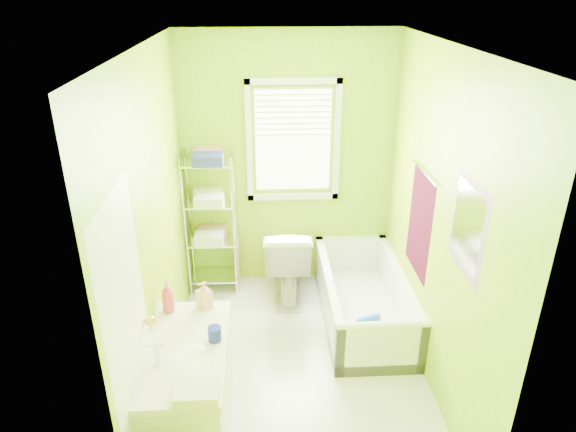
{
  "coord_description": "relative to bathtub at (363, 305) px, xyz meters",
  "views": [
    {
      "loc": [
        -0.27,
        -3.41,
        2.99
      ],
      "look_at": [
        -0.07,
        0.25,
        1.29
      ],
      "focal_mm": 32.0,
      "sensor_mm": 36.0,
      "label": 1
    }
  ],
  "objects": [
    {
      "name": "ground",
      "position": [
        -0.67,
        -0.61,
        -0.17
      ],
      "size": [
        2.9,
        2.9,
        0.0
      ],
      "primitive_type": "plane",
      "color": "silver",
      "rests_on": "ground"
    },
    {
      "name": "room_envelope",
      "position": [
        -0.67,
        -0.61,
        1.38
      ],
      "size": [
        2.14,
        2.94,
        2.62
      ],
      "color": "#84B008",
      "rests_on": "ground"
    },
    {
      "name": "window",
      "position": [
        -0.62,
        0.81,
        1.45
      ],
      "size": [
        0.92,
        0.05,
        1.22
      ],
      "color": "white",
      "rests_on": "ground"
    },
    {
      "name": "door",
      "position": [
        -1.71,
        -1.61,
        0.83
      ],
      "size": [
        0.09,
        0.8,
        2.0
      ],
      "color": "white",
      "rests_on": "ground"
    },
    {
      "name": "right_wall_decor",
      "position": [
        0.36,
        -0.63,
        1.15
      ],
      "size": [
        0.04,
        1.48,
        1.17
      ],
      "color": "#3C071B",
      "rests_on": "ground"
    },
    {
      "name": "bathtub",
      "position": [
        0.0,
        0.0,
        0.0
      ],
      "size": [
        0.75,
        1.61,
        0.52
      ],
      "color": "white",
      "rests_on": "ground"
    },
    {
      "name": "toilet",
      "position": [
        -0.7,
        0.47,
        0.24
      ],
      "size": [
        0.48,
        0.81,
        0.82
      ],
      "primitive_type": "imported",
      "rotation": [
        0.0,
        0.0,
        3.11
      ],
      "color": "white",
      "rests_on": "ground"
    },
    {
      "name": "vanity",
      "position": [
        -1.46,
        -1.32,
        0.26
      ],
      "size": [
        0.54,
        1.06,
        1.04
      ],
      "color": "white",
      "rests_on": "ground"
    },
    {
      "name": "wire_shelf_unit",
      "position": [
        -1.44,
        0.67,
        0.75
      ],
      "size": [
        0.51,
        0.41,
        1.51
      ],
      "color": "silver",
      "rests_on": "ground"
    }
  ]
}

